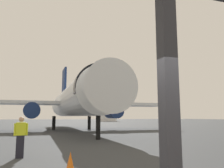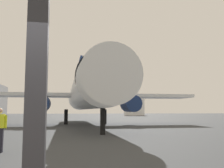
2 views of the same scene
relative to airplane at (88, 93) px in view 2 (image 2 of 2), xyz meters
The scene contains 5 objects.
ground_plane 14.04m from the airplane, 102.35° to the left, with size 220.00×220.00×0.00m, color #383A3D.
window_frame 27.04m from the airplane, 96.17° to the right, with size 7.90×0.24×3.78m.
airplane is the anchor object (origin of this frame).
traffic_cone 22.64m from the airplane, 98.94° to the right, with size 0.36×0.36×0.68m.
fuel_storage_tank 60.58m from the airplane, 69.24° to the left, with size 7.27×7.27×5.76m, color white.
Camera 2 is at (0.28, -2.61, 1.63)m, focal length 40.57 mm.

